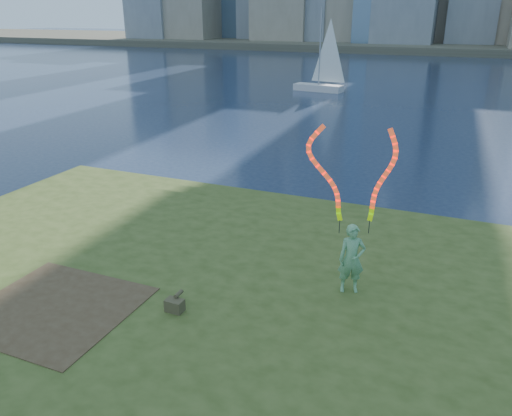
% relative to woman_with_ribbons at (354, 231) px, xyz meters
% --- Properties ---
extents(ground, '(320.00, 320.00, 0.00)m').
position_rel_woman_with_ribbons_xyz_m(ground, '(-3.29, 0.10, -2.22)').
color(ground, '#1A2843').
rests_on(ground, ground).
extents(grassy_knoll, '(20.00, 18.00, 0.80)m').
position_rel_woman_with_ribbons_xyz_m(grassy_knoll, '(-3.29, -2.20, -1.88)').
color(grassy_knoll, '#39481A').
rests_on(grassy_knoll, ground).
extents(dirt_patch, '(3.20, 3.00, 0.02)m').
position_rel_woman_with_ribbons_xyz_m(dirt_patch, '(-5.49, -3.10, -1.41)').
color(dirt_patch, '#47331E').
rests_on(dirt_patch, grassy_knoll).
extents(far_shore, '(320.00, 40.00, 1.20)m').
position_rel_woman_with_ribbons_xyz_m(far_shore, '(-3.29, 95.10, -1.62)').
color(far_shore, '#4C4738').
rests_on(far_shore, ground).
extents(woman_with_ribbons, '(1.90, 0.76, 3.96)m').
position_rel_woman_with_ribbons_xyz_m(woman_with_ribbons, '(0.00, 0.00, 0.00)').
color(woman_with_ribbons, '#1E8029').
rests_on(woman_with_ribbons, grassy_knoll).
extents(canvas_bag, '(0.37, 0.42, 0.35)m').
position_rel_woman_with_ribbons_xyz_m(canvas_bag, '(-3.12, -2.21, -1.28)').
color(canvas_bag, '#443D24').
rests_on(canvas_bag, grassy_knoll).
extents(sailboat, '(4.59, 1.93, 6.89)m').
position_rel_woman_with_ribbons_xyz_m(sailboat, '(-10.09, 33.40, -1.04)').
color(sailboat, silver).
rests_on(sailboat, ground).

